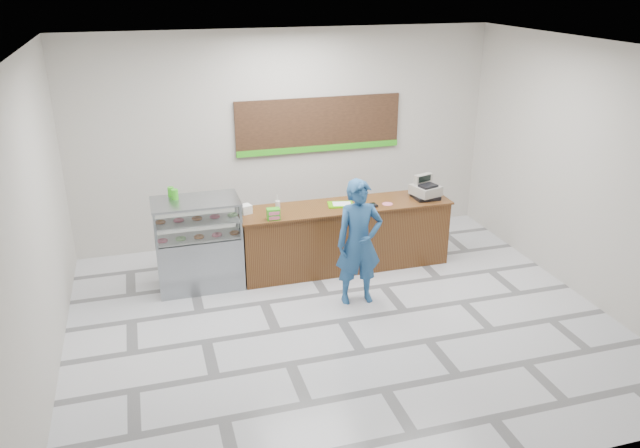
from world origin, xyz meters
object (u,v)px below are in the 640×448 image
object	(u,v)px
serving_tray	(341,205)
customer	(359,242)
cash_register	(425,190)
sales_counter	(345,236)
display_case	(198,243)

from	to	relation	value
serving_tray	customer	distance (m)	1.10
cash_register	serving_tray	world-z (taller)	cash_register
sales_counter	cash_register	distance (m)	1.45
display_case	serving_tray	xyz separation A→B (m)	(2.15, 0.01, 0.37)
customer	cash_register	bearing A→B (deg)	38.66
sales_counter	serving_tray	world-z (taller)	serving_tray
cash_register	customer	xyz separation A→B (m)	(-1.45, -1.03, -0.28)
cash_register	serving_tray	bearing A→B (deg)	160.92
display_case	customer	world-z (taller)	customer
sales_counter	serving_tray	bearing A→B (deg)	171.52
sales_counter	customer	size ratio (longest dim) A/B	1.84
sales_counter	serving_tray	size ratio (longest dim) A/B	7.67
serving_tray	customer	size ratio (longest dim) A/B	0.24
sales_counter	customer	world-z (taller)	customer
cash_register	sales_counter	bearing A→B (deg)	161.26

